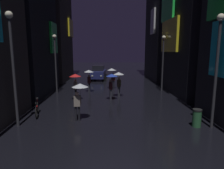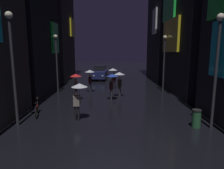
{
  "view_description": "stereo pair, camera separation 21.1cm",
  "coord_description": "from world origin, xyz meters",
  "px_view_note": "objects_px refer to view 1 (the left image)",
  "views": [
    {
      "loc": [
        -0.34,
        -5.14,
        3.92
      ],
      "look_at": [
        0.0,
        8.04,
        1.65
      ],
      "focal_mm": 32.0,
      "sensor_mm": 36.0,
      "label": 1
    },
    {
      "loc": [
        -0.13,
        -5.15,
        3.92
      ],
      "look_at": [
        0.0,
        8.04,
        1.65
      ],
      "focal_mm": 32.0,
      "sensor_mm": 36.0,
      "label": 2
    }
  ],
  "objects_px": {
    "pedestrian_far_right_clear": "(89,75)",
    "streetlamp_left_near": "(13,57)",
    "pedestrian_near_crossing_clear": "(79,92)",
    "streetlamp_right_near": "(217,59)",
    "bicycle_parked_at_storefront": "(37,109)",
    "car_distant": "(98,73)",
    "pedestrian_midstreet_centre_red": "(75,80)",
    "trash_bin": "(197,118)",
    "pedestrian_foreground_right_clear": "(112,73)",
    "pedestrian_foreground_left_blue": "(111,79)",
    "streetlamp_left_far": "(55,57)",
    "pedestrian_midstreet_left_clear": "(119,77)",
    "streetlamp_right_far": "(163,57)"
  },
  "relations": [
    {
      "from": "pedestrian_midstreet_left_clear",
      "to": "streetlamp_left_near",
      "type": "distance_m",
      "value": 8.81
    },
    {
      "from": "pedestrian_midstreet_left_clear",
      "to": "pedestrian_far_right_clear",
      "type": "xyz_separation_m",
      "value": [
        -2.67,
        1.93,
        0.0
      ]
    },
    {
      "from": "pedestrian_near_crossing_clear",
      "to": "trash_bin",
      "type": "bearing_deg",
      "value": -9.73
    },
    {
      "from": "pedestrian_near_crossing_clear",
      "to": "pedestrian_foreground_right_clear",
      "type": "xyz_separation_m",
      "value": [
        2.08,
        9.26,
        0.0
      ]
    },
    {
      "from": "pedestrian_far_right_clear",
      "to": "streetlamp_left_near",
      "type": "height_order",
      "value": "streetlamp_left_near"
    },
    {
      "from": "pedestrian_foreground_right_clear",
      "to": "pedestrian_midstreet_centre_red",
      "type": "height_order",
      "value": "same"
    },
    {
      "from": "pedestrian_far_right_clear",
      "to": "pedestrian_foreground_right_clear",
      "type": "bearing_deg",
      "value": 35.95
    },
    {
      "from": "pedestrian_foreground_left_blue",
      "to": "streetlamp_left_far",
      "type": "bearing_deg",
      "value": 149.33
    },
    {
      "from": "car_distant",
      "to": "streetlamp_left_far",
      "type": "height_order",
      "value": "streetlamp_left_far"
    },
    {
      "from": "pedestrian_midstreet_centre_red",
      "to": "streetlamp_right_near",
      "type": "distance_m",
      "value": 9.88
    },
    {
      "from": "pedestrian_foreground_left_blue",
      "to": "pedestrian_far_right_clear",
      "type": "bearing_deg",
      "value": 123.22
    },
    {
      "from": "pedestrian_midstreet_left_clear",
      "to": "pedestrian_foreground_right_clear",
      "type": "bearing_deg",
      "value": 97.37
    },
    {
      "from": "pedestrian_midstreet_centre_red",
      "to": "pedestrian_foreground_left_blue",
      "type": "bearing_deg",
      "value": 0.36
    },
    {
      "from": "streetlamp_left_far",
      "to": "pedestrian_near_crossing_clear",
      "type": "bearing_deg",
      "value": -67.52
    },
    {
      "from": "pedestrian_midstreet_left_clear",
      "to": "car_distant",
      "type": "height_order",
      "value": "pedestrian_midstreet_left_clear"
    },
    {
      "from": "pedestrian_midstreet_left_clear",
      "to": "trash_bin",
      "type": "relative_size",
      "value": 2.28
    },
    {
      "from": "bicycle_parked_at_storefront",
      "to": "streetlamp_right_far",
      "type": "bearing_deg",
      "value": 36.73
    },
    {
      "from": "streetlamp_right_near",
      "to": "pedestrian_midstreet_centre_red",
      "type": "bearing_deg",
      "value": 143.4
    },
    {
      "from": "pedestrian_foreground_right_clear",
      "to": "streetlamp_left_far",
      "type": "relative_size",
      "value": 0.4
    },
    {
      "from": "pedestrian_midstreet_centre_red",
      "to": "trash_bin",
      "type": "bearing_deg",
      "value": -38.35
    },
    {
      "from": "pedestrian_foreground_right_clear",
      "to": "streetlamp_right_near",
      "type": "distance_m",
      "value": 11.69
    },
    {
      "from": "pedestrian_foreground_right_clear",
      "to": "bicycle_parked_at_storefront",
      "type": "distance_m",
      "value": 9.64
    },
    {
      "from": "car_distant",
      "to": "streetlamp_left_near",
      "type": "height_order",
      "value": "streetlamp_left_near"
    },
    {
      "from": "streetlamp_right_far",
      "to": "pedestrian_midstreet_left_clear",
      "type": "bearing_deg",
      "value": -150.71
    },
    {
      "from": "pedestrian_far_right_clear",
      "to": "streetlamp_right_far",
      "type": "xyz_separation_m",
      "value": [
        7.01,
        0.51,
        1.65
      ]
    },
    {
      "from": "bicycle_parked_at_storefront",
      "to": "streetlamp_left_near",
      "type": "distance_m",
      "value": 3.66
    },
    {
      "from": "bicycle_parked_at_storefront",
      "to": "car_distant",
      "type": "distance_m",
      "value": 15.26
    },
    {
      "from": "streetlamp_right_near",
      "to": "streetlamp_left_far",
      "type": "bearing_deg",
      "value": 138.73
    },
    {
      "from": "pedestrian_near_crossing_clear",
      "to": "pedestrian_foreground_left_blue",
      "type": "height_order",
      "value": "same"
    },
    {
      "from": "pedestrian_foreground_left_blue",
      "to": "streetlamp_left_near",
      "type": "height_order",
      "value": "streetlamp_left_near"
    },
    {
      "from": "bicycle_parked_at_storefront",
      "to": "streetlamp_right_near",
      "type": "bearing_deg",
      "value": -13.11
    },
    {
      "from": "bicycle_parked_at_storefront",
      "to": "pedestrian_near_crossing_clear",
      "type": "bearing_deg",
      "value": -20.17
    },
    {
      "from": "pedestrian_foreground_right_clear",
      "to": "streetlamp_left_far",
      "type": "height_order",
      "value": "streetlamp_left_far"
    },
    {
      "from": "pedestrian_midstreet_centre_red",
      "to": "pedestrian_midstreet_left_clear",
      "type": "bearing_deg",
      "value": 18.87
    },
    {
      "from": "pedestrian_foreground_left_blue",
      "to": "pedestrian_far_right_clear",
      "type": "relative_size",
      "value": 1.0
    },
    {
      "from": "pedestrian_foreground_right_clear",
      "to": "streetlamp_right_near",
      "type": "relative_size",
      "value": 0.38
    },
    {
      "from": "pedestrian_foreground_left_blue",
      "to": "trash_bin",
      "type": "xyz_separation_m",
      "value": [
        4.29,
        -5.63,
        -1.2
      ]
    },
    {
      "from": "pedestrian_midstreet_left_clear",
      "to": "streetlamp_left_near",
      "type": "relative_size",
      "value": 0.37
    },
    {
      "from": "streetlamp_left_far",
      "to": "streetlamp_left_near",
      "type": "xyz_separation_m",
      "value": [
        -0.0,
        -8.28,
        0.26
      ]
    },
    {
      "from": "pedestrian_near_crossing_clear",
      "to": "pedestrian_foreground_right_clear",
      "type": "distance_m",
      "value": 9.49
    },
    {
      "from": "pedestrian_foreground_right_clear",
      "to": "trash_bin",
      "type": "height_order",
      "value": "pedestrian_foreground_right_clear"
    },
    {
      "from": "pedestrian_far_right_clear",
      "to": "streetlamp_left_far",
      "type": "relative_size",
      "value": 0.4
    },
    {
      "from": "pedestrian_near_crossing_clear",
      "to": "streetlamp_right_near",
      "type": "distance_m",
      "value": 7.22
    },
    {
      "from": "streetlamp_left_far",
      "to": "pedestrian_midstreet_left_clear",
      "type": "bearing_deg",
      "value": -17.76
    },
    {
      "from": "pedestrian_near_crossing_clear",
      "to": "pedestrian_midstreet_centre_red",
      "type": "xyz_separation_m",
      "value": [
        -0.91,
        4.55,
        0.0
      ]
    },
    {
      "from": "pedestrian_midstreet_left_clear",
      "to": "pedestrian_far_right_clear",
      "type": "relative_size",
      "value": 1.0
    },
    {
      "from": "pedestrian_foreground_right_clear",
      "to": "pedestrian_foreground_left_blue",
      "type": "bearing_deg",
      "value": -92.26
    },
    {
      "from": "pedestrian_foreground_right_clear",
      "to": "bicycle_parked_at_storefront",
      "type": "bearing_deg",
      "value": -120.17
    },
    {
      "from": "pedestrian_midstreet_centre_red",
      "to": "pedestrian_foreground_left_blue",
      "type": "distance_m",
      "value": 2.8
    },
    {
      "from": "pedestrian_foreground_right_clear",
      "to": "pedestrian_midstreet_left_clear",
      "type": "distance_m",
      "value": 3.56
    }
  ]
}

